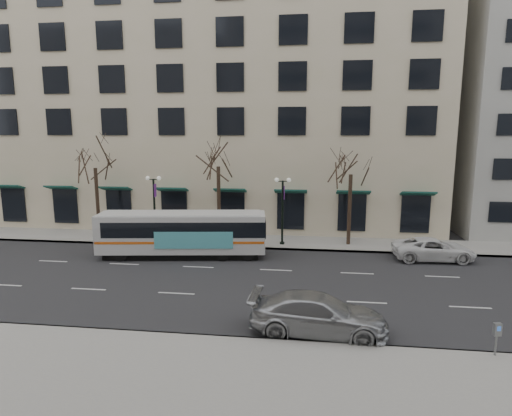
% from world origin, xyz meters
% --- Properties ---
extents(ground, '(160.00, 160.00, 0.00)m').
position_xyz_m(ground, '(0.00, 0.00, 0.00)').
color(ground, black).
rests_on(ground, ground).
extents(sidewalk_far, '(80.00, 4.00, 0.15)m').
position_xyz_m(sidewalk_far, '(5.00, 9.00, 0.07)').
color(sidewalk_far, gray).
rests_on(sidewalk_far, ground).
extents(building_hotel, '(40.00, 20.00, 24.00)m').
position_xyz_m(building_hotel, '(-2.00, 21.00, 12.00)').
color(building_hotel, beige).
rests_on(building_hotel, ground).
extents(tree_far_left, '(3.60, 3.60, 8.34)m').
position_xyz_m(tree_far_left, '(-10.00, 8.80, 6.70)').
color(tree_far_left, black).
rests_on(tree_far_left, ground).
extents(tree_far_mid, '(3.60, 3.60, 8.55)m').
position_xyz_m(tree_far_mid, '(0.00, 8.80, 6.91)').
color(tree_far_mid, black).
rests_on(tree_far_mid, ground).
extents(tree_far_right, '(3.60, 3.60, 8.06)m').
position_xyz_m(tree_far_right, '(10.00, 8.80, 6.42)').
color(tree_far_right, black).
rests_on(tree_far_right, ground).
extents(lamp_post_left, '(1.22, 0.45, 5.21)m').
position_xyz_m(lamp_post_left, '(-4.99, 8.20, 2.94)').
color(lamp_post_left, black).
rests_on(lamp_post_left, ground).
extents(lamp_post_right, '(1.22, 0.45, 5.21)m').
position_xyz_m(lamp_post_right, '(5.01, 8.20, 2.94)').
color(lamp_post_right, black).
rests_on(lamp_post_right, ground).
extents(city_bus, '(11.70, 4.00, 3.11)m').
position_xyz_m(city_bus, '(-1.61, 4.53, 1.70)').
color(city_bus, silver).
rests_on(city_bus, ground).
extents(silver_car, '(6.00, 2.70, 1.71)m').
position_xyz_m(silver_car, '(7.47, -5.99, 0.85)').
color(silver_car, '#A6A9AE').
rests_on(silver_car, ground).
extents(white_pickup, '(5.47, 2.73, 1.49)m').
position_xyz_m(white_pickup, '(15.40, 5.85, 0.74)').
color(white_pickup, white).
rests_on(white_pickup, ground).
extents(pay_station, '(0.31, 0.23, 1.29)m').
position_xyz_m(pay_station, '(14.13, -7.30, 1.09)').
color(pay_station, gray).
rests_on(pay_station, sidewalk_near).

